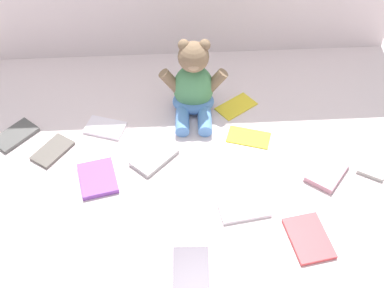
% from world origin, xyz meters
% --- Properties ---
extents(ground_plane, '(3.20, 3.20, 0.00)m').
position_xyz_m(ground_plane, '(0.00, 0.00, 0.00)').
color(ground_plane, silver).
extents(teddy_bear, '(0.21, 0.19, 0.25)m').
position_xyz_m(teddy_bear, '(0.03, 0.15, 0.09)').
color(teddy_bear, '#4C8C59').
rests_on(teddy_bear, ground_plane).
extents(book_case_0, '(0.14, 0.15, 0.02)m').
position_xyz_m(book_case_0, '(0.38, -0.15, 0.01)').
color(book_case_0, '#BA7C8D').
rests_on(book_case_0, ground_plane).
extents(book_case_1, '(0.12, 0.14, 0.02)m').
position_xyz_m(book_case_1, '(-0.26, -0.13, 0.01)').
color(book_case_1, purple).
rests_on(book_case_1, ground_plane).
extents(book_case_2, '(0.14, 0.14, 0.01)m').
position_xyz_m(book_case_2, '(-0.51, 0.05, 0.01)').
color(book_case_2, '#4D4C4A').
rests_on(book_case_2, ground_plane).
extents(book_case_3, '(0.14, 0.11, 0.01)m').
position_xyz_m(book_case_3, '(0.18, 0.01, 0.00)').
color(book_case_3, yellow).
rests_on(book_case_3, ground_plane).
extents(book_case_4, '(0.13, 0.11, 0.01)m').
position_xyz_m(book_case_4, '(-0.25, 0.07, 0.01)').
color(book_case_4, white).
rests_on(book_case_4, ground_plane).
extents(book_case_5, '(0.13, 0.14, 0.01)m').
position_xyz_m(book_case_5, '(-0.39, -0.01, 0.01)').
color(book_case_5, '#57504A').
rests_on(book_case_5, ground_plane).
extents(book_case_6, '(0.09, 0.12, 0.02)m').
position_xyz_m(book_case_6, '(-0.01, -0.43, 0.01)').
color(book_case_6, black).
rests_on(book_case_6, ground_plane).
extents(book_case_7, '(0.12, 0.15, 0.01)m').
position_xyz_m(book_case_7, '(0.29, -0.35, 0.01)').
color(book_case_7, '#D24146').
rests_on(book_case_7, ground_plane).
extents(book_case_8, '(0.14, 0.09, 0.01)m').
position_xyz_m(book_case_8, '(0.14, -0.25, 0.01)').
color(book_case_8, white).
rests_on(book_case_8, ground_plane).
extents(book_case_9, '(0.14, 0.15, 0.01)m').
position_xyz_m(book_case_9, '(-0.10, -0.06, 0.01)').
color(book_case_9, '#A29D9E').
rests_on(book_case_9, ground_plane).
extents(book_case_10, '(0.12, 0.13, 0.01)m').
position_xyz_m(book_case_10, '(0.53, -0.12, 0.01)').
color(book_case_10, '#A19C96').
rests_on(book_case_10, ground_plane).
extents(book_case_11, '(0.14, 0.13, 0.01)m').
position_xyz_m(book_case_11, '(0.16, 0.15, 0.00)').
color(book_case_11, yellow).
rests_on(book_case_11, ground_plane).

